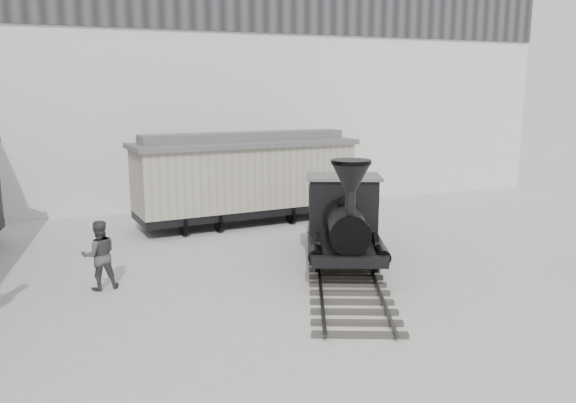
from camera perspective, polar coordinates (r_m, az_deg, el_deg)
name	(u,v)px	position (r m, az deg, el deg)	size (l,w,h in m)	color
ground	(355,312)	(14.10, 6.84, -11.06)	(90.00, 90.00, 0.00)	#9E9E9B
north_wall	(218,87)	(27.32, -7.11, 11.43)	(34.00, 2.51, 11.00)	silver
locomotive	(343,224)	(17.45, 5.63, -2.33)	(5.46, 9.91, 3.46)	#2B2823
boxcar	(246,176)	(22.92, -4.32, 2.59)	(9.42, 4.03, 3.74)	black
visitor_b	(99,255)	(16.08, -18.62, -5.17)	(0.93, 0.73, 1.92)	#3F3F3F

